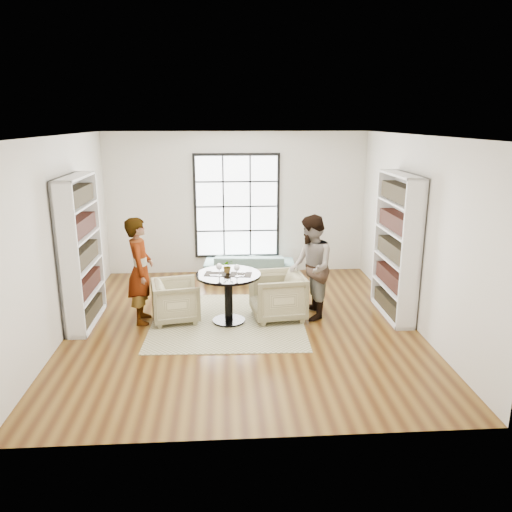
{
  "coord_description": "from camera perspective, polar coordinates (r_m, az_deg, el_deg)",
  "views": [
    {
      "loc": [
        -0.29,
        -7.52,
        3.22
      ],
      "look_at": [
        0.24,
        0.4,
        1.05
      ],
      "focal_mm": 35.0,
      "sensor_mm": 36.0,
      "label": 1
    }
  ],
  "objects": [
    {
      "name": "armchair_left",
      "position": [
        8.35,
        -9.13,
        -5.07
      ],
      "size": [
        0.88,
        0.86,
        0.69
      ],
      "primitive_type": "imported",
      "rotation": [
        0.0,
        0.0,
        1.75
      ],
      "color": "tan",
      "rests_on": "ground"
    },
    {
      "name": "pedestal_table",
      "position": [
        8.1,
        -3.17,
        -3.6
      ],
      "size": [
        1.04,
        1.04,
        0.83
      ],
      "rotation": [
        0.0,
        0.0,
        -0.15
      ],
      "color": "black",
      "rests_on": "ground"
    },
    {
      "name": "ground",
      "position": [
        8.19,
        -1.49,
        -7.88
      ],
      "size": [
        6.0,
        6.0,
        0.0
      ],
      "primitive_type": "plane",
      "color": "brown"
    },
    {
      "name": "sofa",
      "position": [
        10.41,
        -0.76,
        -1.16
      ],
      "size": [
        1.9,
        0.85,
        0.54
      ],
      "primitive_type": "imported",
      "rotation": [
        0.0,
        0.0,
        3.07
      ],
      "color": "gray",
      "rests_on": "ground"
    },
    {
      "name": "armchair_right",
      "position": [
        8.34,
        2.45,
        -4.56
      ],
      "size": [
        0.95,
        0.93,
        0.78
      ],
      "primitive_type": "imported",
      "rotation": [
        0.0,
        0.0,
        -1.46
      ],
      "color": "#C1B88A",
      "rests_on": "ground"
    },
    {
      "name": "flower_centerpiece",
      "position": [
        8.07,
        -3.26,
        -1.17
      ],
      "size": [
        0.2,
        0.17,
        0.21
      ],
      "primitive_type": "imported",
      "rotation": [
        0.0,
        0.0,
        0.02
      ],
      "color": "gray",
      "rests_on": "pedestal_table"
    },
    {
      "name": "room_shell",
      "position": [
        8.31,
        -1.7,
        1.61
      ],
      "size": [
        6.0,
        6.01,
        6.0
      ],
      "color": "silver",
      "rests_on": "ground"
    },
    {
      "name": "cutlery_right",
      "position": [
        7.98,
        -1.75,
        -2.07
      ],
      "size": [
        0.17,
        0.24,
        0.01
      ],
      "primitive_type": null,
      "rotation": [
        0.0,
        0.0,
        -0.15
      ],
      "color": "silver",
      "rests_on": "placemat_right"
    },
    {
      "name": "person_right",
      "position": [
        8.27,
        6.29,
        -1.32
      ],
      "size": [
        0.69,
        0.87,
        1.74
      ],
      "primitive_type": "imported",
      "rotation": [
        0.0,
        0.0,
        -1.53
      ],
      "color": "gray",
      "rests_on": "ground"
    },
    {
      "name": "wine_glass_right",
      "position": [
        7.83,
        -2.21,
        -1.38
      ],
      "size": [
        0.09,
        0.09,
        0.2
      ],
      "color": "silver",
      "rests_on": "pedestal_table"
    },
    {
      "name": "wine_glass_left",
      "position": [
        7.88,
        -4.23,
        -1.25
      ],
      "size": [
        0.1,
        0.1,
        0.21
      ],
      "color": "silver",
      "rests_on": "pedestal_table"
    },
    {
      "name": "cutlery_left",
      "position": [
        8.04,
        -4.65,
        -1.98
      ],
      "size": [
        0.17,
        0.24,
        0.01
      ],
      "primitive_type": null,
      "rotation": [
        0.0,
        0.0,
        -0.15
      ],
      "color": "silver",
      "rests_on": "placemat_left"
    },
    {
      "name": "rug",
      "position": [
        8.36,
        -3.23,
        -7.34
      ],
      "size": [
        2.56,
        2.56,
        0.01
      ],
      "primitive_type": "cube",
      "rotation": [
        0.0,
        0.0,
        -0.04
      ],
      "color": "tan",
      "rests_on": "ground"
    },
    {
      "name": "placemat_right",
      "position": [
        7.98,
        -1.75,
        -2.12
      ],
      "size": [
        0.37,
        0.31,
        0.01
      ],
      "primitive_type": "cube",
      "rotation": [
        0.0,
        0.0,
        -0.15
      ],
      "color": "#272321",
      "rests_on": "pedestal_table"
    },
    {
      "name": "placemat_left",
      "position": [
        8.04,
        -4.65,
        -2.03
      ],
      "size": [
        0.37,
        0.31,
        0.01
      ],
      "primitive_type": "cube",
      "rotation": [
        0.0,
        0.0,
        -0.15
      ],
      "color": "#272321",
      "rests_on": "pedestal_table"
    },
    {
      "name": "person_left",
      "position": [
        8.26,
        -13.09,
        -1.64
      ],
      "size": [
        0.47,
        0.67,
        1.75
      ],
      "primitive_type": "imported",
      "rotation": [
        0.0,
        0.0,
        1.65
      ],
      "color": "gray",
      "rests_on": "ground"
    }
  ]
}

